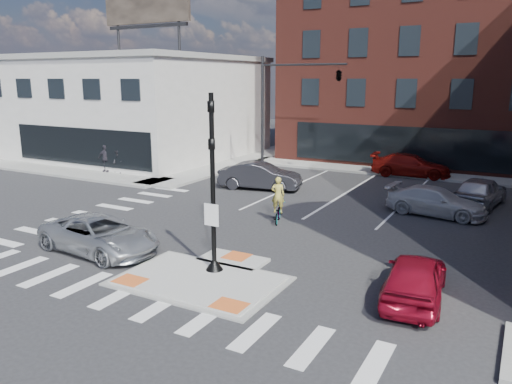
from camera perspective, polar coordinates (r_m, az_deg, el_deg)
The scene contains 18 objects.
ground at distance 17.15m, azimuth -5.51°, elevation -9.62°, with size 120.00×120.00×0.00m, color #28282B.
refuge_island at distance 16.93m, azimuth -6.01°, elevation -9.75°, with size 5.40×4.65×0.13m.
sidewalk_nw at distance 38.83m, azimuth -13.39°, elevation 2.96°, with size 23.50×20.50×0.15m.
sidewalk_n at distance 36.14m, azimuth 18.69°, elevation 1.90°, with size 26.00×3.00×0.15m, color gray.
building_nw at distance 45.34m, azimuth -14.64°, elevation 9.57°, with size 20.40×16.40×14.40m.
building_n at distance 45.45m, azimuth 21.76°, elevation 13.61°, with size 24.40×18.40×15.50m.
building_far_left at distance 66.35m, azimuth 17.74°, elevation 10.98°, with size 10.00×12.00×10.00m, color slate.
signal_pole at distance 16.71m, azimuth -4.92°, elevation -1.69°, with size 0.60×0.60×5.98m.
mast_arm_signal at distance 33.46m, azimuth 6.99°, elevation 12.23°, with size 6.10×2.24×8.00m.
silver_suv at distance 20.05m, azimuth -17.46°, elevation -4.66°, with size 2.34×5.07×1.41m, color #B4B8BC.
red_sedan at distance 15.88m, azimuth 17.70°, elevation -9.30°, with size 1.70×4.22×1.44m, color maroon.
white_pickup at distance 25.78m, azimuth 19.89°, elevation -1.03°, with size 1.91×4.71×1.37m, color silver.
bg_car_dark at distance 29.93m, azimuth 0.46°, elevation 1.85°, with size 1.71×4.90×1.62m, color #28282D.
bg_car_silver at distance 28.45m, azimuth 24.26°, elevation 0.07°, with size 1.86×4.63×1.58m, color #BBBDC3.
bg_car_red at distance 35.45m, azimuth 17.26°, elevation 2.92°, with size 2.12×5.20×1.51m, color maroon.
cyclist at distance 23.07m, azimuth 2.51°, elevation -1.73°, with size 1.13×1.79×2.15m.
pedestrian_a at distance 35.48m, azimuth -15.48°, elevation 3.37°, with size 0.78×0.61×1.61m, color black.
pedestrian_b at distance 36.27m, azimuth -16.82°, elevation 3.72°, with size 1.11×0.46×1.90m, color #312D37.
Camera 1 is at (8.99, -13.04, 6.56)m, focal length 35.00 mm.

